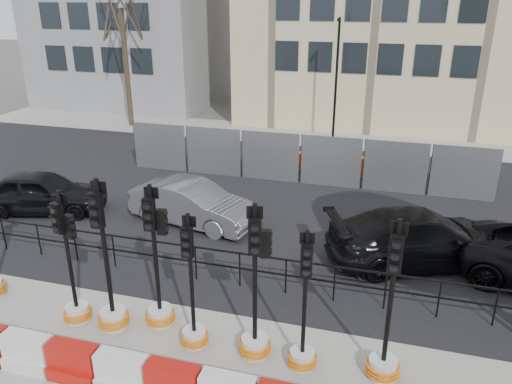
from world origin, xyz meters
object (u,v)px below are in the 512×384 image
(traffic_signal_h, at_px, (385,348))
(car_c, at_px, (421,238))
(traffic_signal_d, at_px, (159,293))
(car_a, at_px, (41,192))

(traffic_signal_h, xyz_separation_m, car_c, (0.77, 4.93, 0.05))
(traffic_signal_d, relative_size, car_a, 0.75)
(traffic_signal_d, distance_m, traffic_signal_h, 4.95)
(traffic_signal_d, distance_m, car_c, 7.31)
(traffic_signal_h, bearing_deg, car_c, 86.45)
(traffic_signal_d, height_order, car_c, traffic_signal_d)
(car_c, bearing_deg, traffic_signal_d, 106.09)
(traffic_signal_d, relative_size, traffic_signal_h, 1.00)
(traffic_signal_h, bearing_deg, car_a, 162.03)
(car_a, bearing_deg, traffic_signal_d, -140.20)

